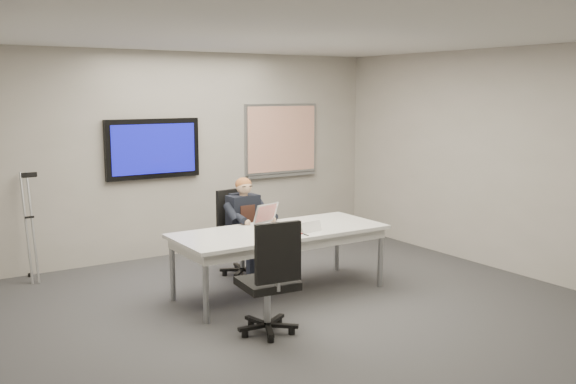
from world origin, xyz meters
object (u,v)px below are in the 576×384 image
conference_table (280,237)px  office_chair_near (270,299)px  laptop (270,221)px  seated_person (250,239)px  office_chair_far (240,249)px

conference_table → office_chair_near: size_ratio=2.16×
laptop → seated_person: bearing=74.6°
office_chair_near → seated_person: size_ratio=0.90×
office_chair_far → conference_table: bearing=-97.4°
laptop → office_chair_near: bearing=-138.9°
laptop → office_chair_far: bearing=74.5°
office_chair_far → laptop: 0.84m
conference_table → office_chair_far: (-0.02, 0.90, -0.32)m
conference_table → seated_person: size_ratio=1.94×
office_chair_far → seated_person: 0.29m
conference_table → laptop: size_ratio=5.63×
conference_table → seated_person: seated_person is taller
office_chair_near → seated_person: seated_person is taller
conference_table → office_chair_near: office_chair_near is taller
office_chair_far → laptop: (0.02, -0.69, 0.47)m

